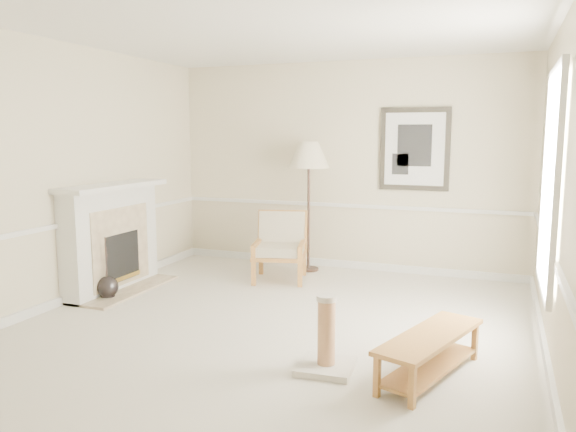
# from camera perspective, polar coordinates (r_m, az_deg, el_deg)

# --- Properties ---
(ground) EXTENTS (5.50, 5.50, 0.00)m
(ground) POSITION_cam_1_polar(r_m,az_deg,el_deg) (5.65, -1.75, -11.29)
(ground) COLOR silver
(ground) RESTS_ON ground
(room) EXTENTS (5.04, 5.54, 2.92)m
(room) POSITION_cam_1_polar(r_m,az_deg,el_deg) (5.34, -0.14, 8.00)
(room) COLOR beige
(room) RESTS_ON ground
(fireplace) EXTENTS (0.64, 1.64, 1.31)m
(fireplace) POSITION_cam_1_polar(r_m,az_deg,el_deg) (7.16, -17.43, -2.17)
(fireplace) COLOR white
(fireplace) RESTS_ON ground
(floor_vase) EXTENTS (0.25, 0.25, 0.74)m
(floor_vase) POSITION_cam_1_polar(r_m,az_deg,el_deg) (6.87, -17.86, -6.94)
(floor_vase) COLOR black
(floor_vase) RESTS_ON ground
(armchair) EXTENTS (0.82, 0.86, 0.89)m
(armchair) POSITION_cam_1_polar(r_m,az_deg,el_deg) (7.40, -0.76, -2.76)
(armchair) COLOR #A37134
(armchair) RESTS_ON ground
(floor_lamp) EXTENTS (0.75, 0.75, 1.80)m
(floor_lamp) POSITION_cam_1_polar(r_m,az_deg,el_deg) (7.73, 2.13, 5.86)
(floor_lamp) COLOR black
(floor_lamp) RESTS_ON ground
(bench) EXTENTS (0.74, 1.28, 0.35)m
(bench) POSITION_cam_1_polar(r_m,az_deg,el_deg) (4.64, 14.23, -12.90)
(bench) COLOR #A37134
(bench) RESTS_ON ground
(scratching_post) EXTENTS (0.46, 0.46, 0.62)m
(scratching_post) POSITION_cam_1_polar(r_m,az_deg,el_deg) (4.65, 3.90, -13.12)
(scratching_post) COLOR silver
(scratching_post) RESTS_ON ground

